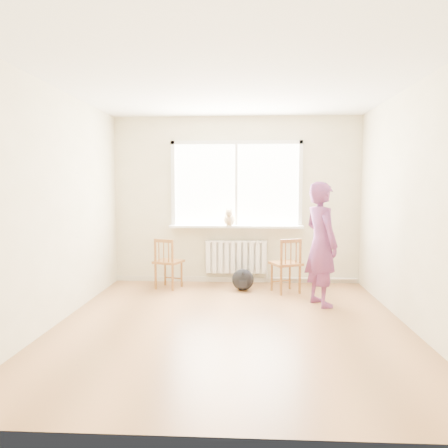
# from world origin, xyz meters

# --- Properties ---
(floor) EXTENTS (4.50, 4.50, 0.00)m
(floor) POSITION_xyz_m (0.00, 0.00, 0.00)
(floor) COLOR #AA7346
(floor) RESTS_ON ground
(ceiling) EXTENTS (4.50, 4.50, 0.00)m
(ceiling) POSITION_xyz_m (0.00, 0.00, 2.70)
(ceiling) COLOR white
(ceiling) RESTS_ON back_wall
(back_wall) EXTENTS (4.00, 0.01, 2.70)m
(back_wall) POSITION_xyz_m (0.00, 2.25, 1.35)
(back_wall) COLOR beige
(back_wall) RESTS_ON ground
(window) EXTENTS (2.12, 0.05, 1.42)m
(window) POSITION_xyz_m (0.00, 2.22, 1.66)
(window) COLOR white
(window) RESTS_ON back_wall
(windowsill) EXTENTS (2.15, 0.22, 0.04)m
(windowsill) POSITION_xyz_m (0.00, 2.14, 0.93)
(windowsill) COLOR white
(windowsill) RESTS_ON back_wall
(radiator) EXTENTS (1.00, 0.12, 0.55)m
(radiator) POSITION_xyz_m (0.00, 2.16, 0.44)
(radiator) COLOR white
(radiator) RESTS_ON back_wall
(heating_pipe) EXTENTS (1.40, 0.04, 0.04)m
(heating_pipe) POSITION_xyz_m (1.25, 2.19, 0.08)
(heating_pipe) COLOR silver
(heating_pipe) RESTS_ON back_wall
(baseboard) EXTENTS (4.00, 0.03, 0.08)m
(baseboard) POSITION_xyz_m (0.00, 2.23, 0.04)
(baseboard) COLOR beige
(baseboard) RESTS_ON ground
(chair_left) EXTENTS (0.48, 0.47, 0.78)m
(chair_left) POSITION_xyz_m (-1.05, 1.71, 0.40)
(chair_left) COLOR #9C662D
(chair_left) RESTS_ON floor
(chair_right) EXTENTS (0.52, 0.51, 0.82)m
(chair_right) POSITION_xyz_m (0.77, 1.54, 0.41)
(chair_right) COLOR #9C662D
(chair_right) RESTS_ON floor
(person) EXTENTS (0.60, 0.71, 1.64)m
(person) POSITION_xyz_m (1.16, 0.90, 0.82)
(person) COLOR #AE3A66
(person) RESTS_ON floor
(cat) EXTENTS (0.19, 0.44, 0.29)m
(cat) POSITION_xyz_m (-0.11, 2.05, 1.07)
(cat) COLOR beige
(cat) RESTS_ON windowsill
(backpack) EXTENTS (0.36, 0.29, 0.33)m
(backpack) POSITION_xyz_m (0.12, 1.66, 0.16)
(backpack) COLOR black
(backpack) RESTS_ON floor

